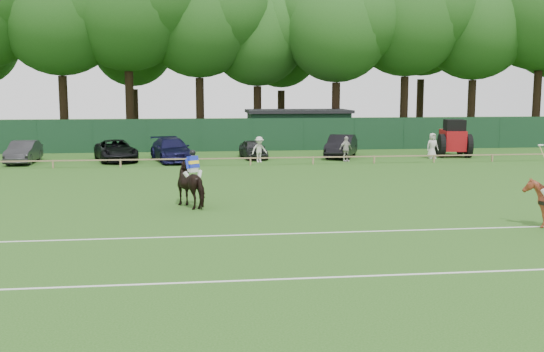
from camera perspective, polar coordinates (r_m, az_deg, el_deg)
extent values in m
plane|color=#1E4C14|center=(22.20, -0.33, -4.67)|extent=(160.00, 160.00, 0.00)
imported|color=black|center=(26.16, -7.08, -0.79)|extent=(2.00, 2.32, 1.81)
imported|color=#2C2C2E|center=(44.04, -21.38, 2.02)|extent=(1.55, 4.36, 1.43)
imported|color=black|center=(43.38, -13.82, 2.23)|extent=(3.57, 5.47, 1.40)
imported|color=#121137|center=(42.55, -8.98, 2.34)|extent=(3.36, 5.63, 1.53)
imported|color=#28282A|center=(43.78, -1.70, 2.43)|extent=(1.94, 3.91, 1.28)
imported|color=black|center=(44.67, 6.22, 2.67)|extent=(3.33, 5.01, 1.56)
imported|color=beige|center=(41.42, -1.15, 2.39)|extent=(1.23, 0.96, 1.68)
imported|color=beige|center=(42.19, 6.63, 2.43)|extent=(1.05, 0.77, 1.66)
imported|color=beige|center=(44.99, 14.18, 2.64)|extent=(0.94, 0.70, 1.76)
cube|color=silver|center=(26.07, -7.10, 0.56)|extent=(0.44, 0.42, 0.18)
cube|color=#1B2BC5|center=(26.03, -7.11, 1.26)|extent=(0.50, 0.48, 0.51)
cube|color=yellow|center=(26.03, -7.11, 1.22)|extent=(0.52, 0.48, 0.18)
sphere|color=black|center=(25.99, -7.13, 2.07)|extent=(0.25, 0.25, 0.25)
cylinder|color=silver|center=(26.21, -6.56, -0.05)|extent=(0.34, 0.48, 0.59)
cylinder|color=silver|center=(25.93, -7.51, -0.15)|extent=(0.49, 0.24, 0.59)
cube|color=silver|center=(16.45, 2.17, -9.18)|extent=(60.00, 0.10, 0.01)
cube|color=silver|center=(21.24, -0.01, -5.24)|extent=(60.00, 0.10, 0.01)
cube|color=#997F5B|center=(39.84, -3.38, 1.60)|extent=(62.00, 0.08, 0.08)
cube|color=#14351E|center=(48.72, -4.08, 3.69)|extent=(92.00, 0.04, 2.50)
cube|color=#14331E|center=(52.34, 2.34, 4.16)|extent=(8.00, 4.00, 2.80)
cube|color=black|center=(52.26, 2.35, 5.83)|extent=(8.40, 4.40, 0.24)
cube|color=maroon|center=(46.88, 15.88, 3.11)|extent=(1.86, 2.83, 1.42)
cube|color=black|center=(46.39, 16.04, 4.27)|extent=(1.54, 1.63, 0.98)
cylinder|color=black|center=(45.96, 14.95, 2.65)|extent=(0.61, 1.67, 1.63)
cylinder|color=black|center=(46.38, 17.19, 2.61)|extent=(0.61, 1.67, 1.63)
cylinder|color=black|center=(47.83, 14.61, 2.40)|extent=(0.48, 0.92, 0.87)
cylinder|color=black|center=(48.18, 16.51, 2.36)|extent=(0.48, 0.92, 0.87)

